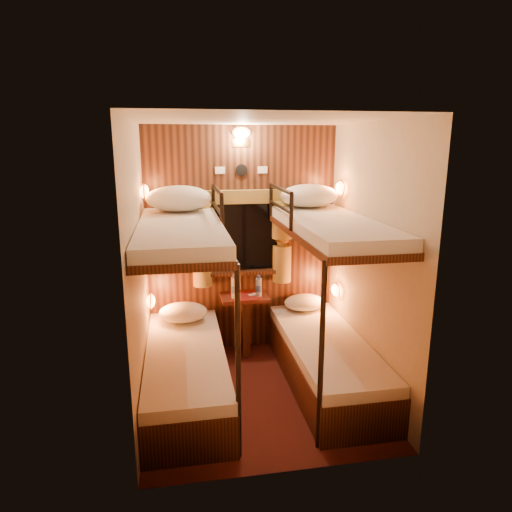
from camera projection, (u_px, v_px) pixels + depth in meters
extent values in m
plane|color=#3E1410|center=(259.00, 393.00, 4.17)|extent=(2.10, 2.10, 0.00)
plane|color=silver|center=(259.00, 119.00, 3.59)|extent=(2.10, 2.10, 0.00)
plane|color=#C6B293|center=(241.00, 241.00, 4.89)|extent=(2.40, 0.00, 2.40)
plane|color=#C6B293|center=(289.00, 309.00, 2.88)|extent=(2.40, 0.00, 2.40)
plane|color=#C6B293|center=(139.00, 272.00, 3.71)|extent=(0.00, 2.40, 2.40)
plane|color=#C6B293|center=(370.00, 261.00, 4.05)|extent=(0.00, 2.40, 2.40)
cube|color=black|center=(242.00, 241.00, 4.87)|extent=(2.00, 0.03, 2.40)
cube|color=black|center=(186.00, 378.00, 4.09)|extent=(0.70, 1.90, 0.35)
cube|color=silver|center=(185.00, 355.00, 4.03)|extent=(0.68, 1.88, 0.10)
cube|color=black|center=(181.00, 238.00, 3.78)|extent=(0.70, 1.90, 0.06)
cube|color=silver|center=(180.00, 229.00, 3.76)|extent=(0.68, 1.88, 0.10)
cylinder|color=black|center=(238.00, 365.00, 3.15)|extent=(0.04, 0.04, 1.45)
cylinder|color=black|center=(213.00, 202.00, 4.63)|extent=(0.04, 0.04, 0.32)
cylinder|color=black|center=(222.00, 214.00, 3.82)|extent=(0.04, 0.04, 0.32)
cylinder|color=black|center=(217.00, 190.00, 4.19)|extent=(0.04, 0.85, 0.04)
cylinder|color=black|center=(217.00, 208.00, 4.23)|extent=(0.03, 0.85, 0.03)
cube|color=black|center=(325.00, 366.00, 4.31)|extent=(0.70, 1.90, 0.35)
cube|color=silver|center=(326.00, 344.00, 4.25)|extent=(0.68, 1.88, 0.10)
cube|color=black|center=(331.00, 233.00, 4.00)|extent=(0.70, 1.90, 0.06)
cube|color=silver|center=(331.00, 224.00, 3.98)|extent=(0.68, 1.88, 0.10)
cylinder|color=black|center=(321.00, 358.00, 3.25)|extent=(0.04, 0.04, 1.45)
cylinder|color=black|center=(271.00, 200.00, 4.73)|extent=(0.04, 0.04, 0.32)
cylinder|color=black|center=(291.00, 212.00, 3.92)|extent=(0.04, 0.04, 0.32)
cylinder|color=black|center=(280.00, 189.00, 4.29)|extent=(0.04, 0.85, 0.04)
cylinder|color=black|center=(280.00, 207.00, 4.33)|extent=(0.03, 0.85, 0.03)
cube|color=black|center=(242.00, 237.00, 4.84)|extent=(0.98, 0.02, 0.78)
cube|color=black|center=(242.00, 237.00, 4.83)|extent=(0.90, 0.01, 0.70)
cube|color=black|center=(243.00, 272.00, 4.89)|extent=(1.00, 0.12, 0.04)
cube|color=olive|center=(242.00, 197.00, 4.70)|extent=(1.10, 0.06, 0.14)
cylinder|color=olive|center=(201.00, 222.00, 4.68)|extent=(0.22, 0.22, 0.40)
cylinder|color=olive|center=(202.00, 244.00, 4.74)|extent=(0.11, 0.11, 0.12)
cylinder|color=olive|center=(202.00, 267.00, 4.80)|extent=(0.20, 0.20, 0.40)
torus|color=#CC8A3C|center=(202.00, 244.00, 4.74)|extent=(0.14, 0.14, 0.02)
cylinder|color=olive|center=(283.00, 220.00, 4.83)|extent=(0.22, 0.22, 0.40)
cylinder|color=olive|center=(282.00, 241.00, 4.88)|extent=(0.11, 0.11, 0.12)
cylinder|color=olive|center=(282.00, 263.00, 4.94)|extent=(0.20, 0.20, 0.40)
torus|color=#CC8A3C|center=(282.00, 241.00, 4.88)|extent=(0.14, 0.14, 0.02)
cylinder|color=black|center=(241.00, 170.00, 4.67)|extent=(0.12, 0.02, 0.12)
cube|color=silver|center=(220.00, 170.00, 4.63)|extent=(0.10, 0.01, 0.07)
cube|color=silver|center=(262.00, 170.00, 4.71)|extent=(0.10, 0.01, 0.07)
cube|color=#CC8A3C|center=(241.00, 143.00, 4.61)|extent=(0.18, 0.01, 0.08)
ellipsoid|color=#FFCC8C|center=(241.00, 133.00, 4.56)|extent=(0.18, 0.09, 0.11)
ellipsoid|color=orange|center=(151.00, 301.00, 4.51)|extent=(0.08, 0.20, 0.13)
torus|color=#CC8A3C|center=(151.00, 301.00, 4.51)|extent=(0.02, 0.17, 0.17)
ellipsoid|color=orange|center=(145.00, 192.00, 4.25)|extent=(0.08, 0.20, 0.13)
torus|color=#CC8A3C|center=(145.00, 192.00, 4.25)|extent=(0.02, 0.17, 0.17)
ellipsoid|color=orange|center=(336.00, 290.00, 4.83)|extent=(0.08, 0.20, 0.13)
torus|color=#CC8A3C|center=(336.00, 290.00, 4.83)|extent=(0.02, 0.17, 0.17)
ellipsoid|color=orange|center=(341.00, 188.00, 4.57)|extent=(0.08, 0.20, 0.13)
torus|color=#CC8A3C|center=(341.00, 188.00, 4.57)|extent=(0.02, 0.17, 0.17)
cube|color=#4E1C11|center=(245.00, 297.00, 4.83)|extent=(0.50, 0.34, 0.04)
cube|color=black|center=(245.00, 326.00, 4.91)|extent=(0.08, 0.30, 0.61)
cube|color=maroon|center=(245.00, 295.00, 4.83)|extent=(0.30, 0.34, 0.01)
cylinder|color=#99BFE5|center=(235.00, 288.00, 4.72)|extent=(0.07, 0.07, 0.22)
cylinder|color=#3B5DB1|center=(235.00, 289.00, 4.72)|extent=(0.08, 0.08, 0.08)
cylinder|color=#3B5DB1|center=(235.00, 276.00, 4.68)|extent=(0.04, 0.04, 0.03)
cylinder|color=#99BFE5|center=(259.00, 287.00, 4.79)|extent=(0.06, 0.06, 0.19)
cylinder|color=#3B5DB1|center=(259.00, 288.00, 4.79)|extent=(0.07, 0.07, 0.07)
cylinder|color=#3B5DB1|center=(259.00, 277.00, 4.76)|extent=(0.04, 0.04, 0.03)
cube|color=silver|center=(252.00, 295.00, 4.84)|extent=(0.10, 0.09, 0.01)
cube|color=silver|center=(257.00, 294.00, 4.88)|extent=(0.07, 0.05, 0.01)
ellipsoid|color=white|center=(183.00, 312.00, 4.62)|extent=(0.49, 0.35, 0.19)
ellipsoid|color=white|center=(304.00, 302.00, 4.94)|extent=(0.44, 0.31, 0.17)
ellipsoid|color=white|center=(179.00, 198.00, 4.32)|extent=(0.62, 0.44, 0.24)
ellipsoid|color=white|center=(309.00, 196.00, 4.59)|extent=(0.59, 0.42, 0.23)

